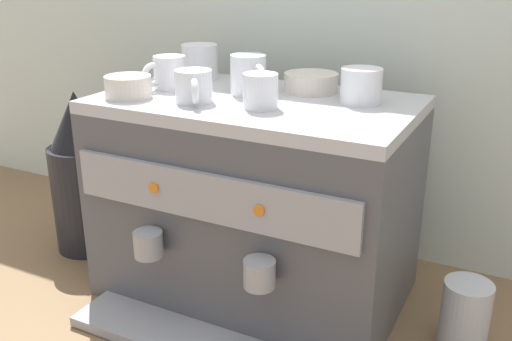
{
  "coord_description": "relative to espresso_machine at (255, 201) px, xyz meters",
  "views": [
    {
      "loc": [
        0.5,
        -0.98,
        0.69
      ],
      "look_at": [
        0.0,
        0.0,
        0.28
      ],
      "focal_mm": 40.22,
      "sensor_mm": 36.0,
      "label": 1
    }
  ],
  "objects": [
    {
      "name": "milk_pitcher",
      "position": [
        0.44,
        0.0,
        -0.15
      ],
      "size": [
        0.09,
        0.09,
        0.13
      ],
      "primitive_type": "cylinder",
      "color": "#B7B7BC",
      "rests_on": "ground_plane"
    },
    {
      "name": "ceramic_cup_1",
      "position": [
        -0.09,
        -0.08,
        0.25
      ],
      "size": [
        0.08,
        0.1,
        0.06
      ],
      "color": "white",
      "rests_on": "espresso_machine"
    },
    {
      "name": "tiled_backsplash_wall",
      "position": [
        0.0,
        0.32,
        0.32
      ],
      "size": [
        2.8,
        0.03,
        1.07
      ],
      "primitive_type": "cube",
      "color": "silver",
      "rests_on": "ground_plane"
    },
    {
      "name": "ground_plane",
      "position": [
        0.0,
        0.0,
        -0.21
      ],
      "size": [
        4.0,
        4.0,
        0.0
      ],
      "primitive_type": "plane",
      "color": "brown"
    },
    {
      "name": "ceramic_cup_4",
      "position": [
        0.19,
        0.06,
        0.25
      ],
      "size": [
        0.09,
        0.11,
        0.07
      ],
      "color": "white",
      "rests_on": "espresso_machine"
    },
    {
      "name": "ceramic_bowl_1",
      "position": [
        -0.23,
        -0.1,
        0.24
      ],
      "size": [
        0.09,
        0.09,
        0.04
      ],
      "color": "beige",
      "rests_on": "espresso_machine"
    },
    {
      "name": "ceramic_cup_2",
      "position": [
        -0.03,
        0.03,
        0.26
      ],
      "size": [
        0.1,
        0.09,
        0.08
      ],
      "color": "white",
      "rests_on": "espresso_machine"
    },
    {
      "name": "ceramic_bowl_0",
      "position": [
        0.07,
        0.11,
        0.24
      ],
      "size": [
        0.11,
        0.11,
        0.04
      ],
      "color": "beige",
      "rests_on": "espresso_machine"
    },
    {
      "name": "ceramic_cup_5",
      "position": [
        -0.2,
        0.01,
        0.25
      ],
      "size": [
        0.07,
        0.1,
        0.07
      ],
      "color": "white",
      "rests_on": "espresso_machine"
    },
    {
      "name": "ceramic_cup_3",
      "position": [
        -0.21,
        0.13,
        0.26
      ],
      "size": [
        0.09,
        0.11,
        0.08
      ],
      "color": "white",
      "rests_on": "espresso_machine"
    },
    {
      "name": "ceramic_cup_0",
      "position": [
        0.04,
        -0.06,
        0.25
      ],
      "size": [
        0.09,
        0.07,
        0.06
      ],
      "color": "white",
      "rests_on": "espresso_machine"
    },
    {
      "name": "coffee_grinder",
      "position": [
        -0.47,
        -0.01,
        -0.03
      ],
      "size": [
        0.16,
        0.16,
        0.4
      ],
      "color": "black",
      "rests_on": "ground_plane"
    },
    {
      "name": "espresso_machine",
      "position": [
        0.0,
        0.0,
        0.0
      ],
      "size": [
        0.62,
        0.48,
        0.43
      ],
      "color": "#4C4C51",
      "rests_on": "ground_plane"
    }
  ]
}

